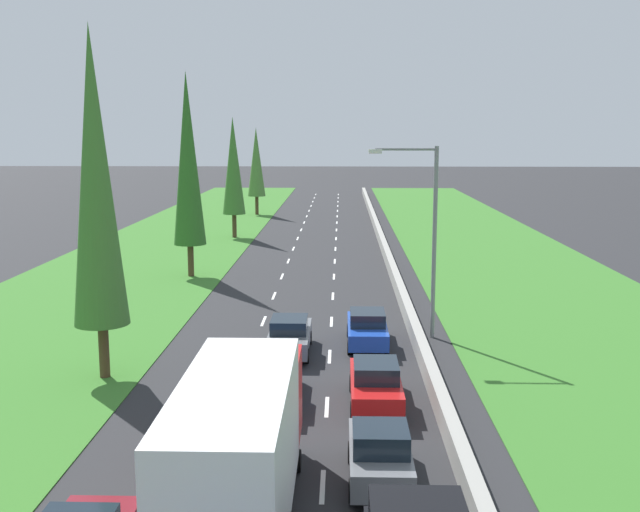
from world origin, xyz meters
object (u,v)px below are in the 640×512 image
Objects in this scene: grey_sedan_centre_lane at (290,336)px; poplar_tree_fifth at (256,162)px; red_sedan_right_lane at (376,383)px; street_light_mast at (427,228)px; white_box_truck_centre_lane at (241,450)px; poplar_tree_third at (188,159)px; grey_hatchback_right_lane at (380,454)px; poplar_tree_second at (95,178)px; blue_sedan_centre_lane_third at (272,380)px; blue_sedan_right_lane at (367,328)px; poplar_tree_fourth at (233,166)px.

poplar_tree_fifth is at bearing 97.90° from grey_sedan_centre_lane.
red_sedan_right_lane is 1.00× the size of grey_sedan_centre_lane.
grey_sedan_centre_lane is at bearing -155.57° from street_light_mast.
white_box_truck_centre_lane is 33.79m from poplar_tree_third.
grey_sedan_centre_lane is at bearing 89.58° from white_box_truck_centre_lane.
red_sedan_right_lane is 10.41m from street_light_mast.
white_box_truck_centre_lane is 15.04m from grey_sedan_centre_lane.
poplar_tree_fifth reaches higher than red_sedan_right_lane.
poplar_tree_third is at bearing 115.66° from red_sedan_right_lane.
grey_hatchback_right_lane is 5.95m from red_sedan_right_lane.
poplar_tree_third reaches higher than street_light_mast.
grey_sedan_centre_lane is 8.15m from street_light_mast.
poplar_tree_second reaches higher than street_light_mast.
street_light_mast is at bearing 73.09° from red_sedan_right_lane.
poplar_tree_fifth is (-7.40, 60.89, 5.28)m from blue_sedan_centre_lane_third.
poplar_tree_second is (-10.55, -4.79, 7.07)m from blue_sedan_right_lane.
blue_sedan_right_lane is at bearing -72.37° from poplar_tree_fourth.
white_box_truck_centre_lane is 0.93× the size of poplar_tree_fifth.
grey_hatchback_right_lane is 12.59m from grey_sedan_centre_lane.
poplar_tree_fifth is at bearing 89.67° from poplar_tree_third.
poplar_tree_fifth is at bearing 90.24° from poplar_tree_fourth.
blue_sedan_right_lane is at bearing 89.56° from grey_hatchback_right_lane.
poplar_tree_second is 39.45m from poplar_tree_fourth.
poplar_tree_second is 20.88m from poplar_tree_third.
white_box_truck_centre_lane reaches higher than grey_hatchback_right_lane.
red_sedan_right_lane is (3.60, 8.80, -1.37)m from white_box_truck_centre_lane.
blue_sedan_centre_lane_third is at bearing -116.95° from blue_sedan_right_lane.
grey_hatchback_right_lane is at bearing -39.75° from poplar_tree_second.
grey_sedan_centre_lane is (-3.45, -1.35, 0.00)m from blue_sedan_right_lane.
poplar_tree_third is 1.24× the size of poplar_tree_fourth.
grey_sedan_centre_lane is (0.11, 14.98, -1.37)m from white_box_truck_centre_lane.
blue_sedan_centre_lane_third is at bearing -126.54° from street_light_mast.
grey_sedan_centre_lane is at bearing 25.89° from poplar_tree_second.
poplar_tree_second is at bearing 121.23° from white_box_truck_centre_lane.
grey_sedan_centre_lane is at bearing 119.45° from red_sedan_right_lane.
white_box_truck_centre_lane is at bearing -58.77° from poplar_tree_second.
poplar_tree_second is 1.52× the size of street_light_mast.
red_sedan_right_lane is 0.45× the size of poplar_tree_fifth.
blue_sedan_right_lane is (3.56, 16.33, -1.37)m from white_box_truck_centre_lane.
blue_sedan_right_lane is at bearing -78.33° from poplar_tree_fifth.
red_sedan_right_lane is (3.72, -0.29, 0.00)m from blue_sedan_centre_lane_third.
grey_hatchback_right_lane is 0.87× the size of grey_sedan_centre_lane.
grey_sedan_centre_lane is at bearing -78.14° from poplar_tree_fourth.
street_light_mast is (2.78, 1.49, 4.42)m from blue_sedan_right_lane.
poplar_tree_fifth reaches higher than blue_sedan_right_lane.
blue_sedan_centre_lane_third is 1.00× the size of red_sedan_right_lane.
poplar_tree_fourth is (-7.44, 50.95, 4.35)m from white_box_truck_centre_lane.
street_light_mast is (6.34, 17.81, 3.05)m from white_box_truck_centre_lane.
poplar_tree_second is 1.25× the size of poplar_tree_fourth.
grey_sedan_centre_lane is at bearing -82.10° from poplar_tree_fifth.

